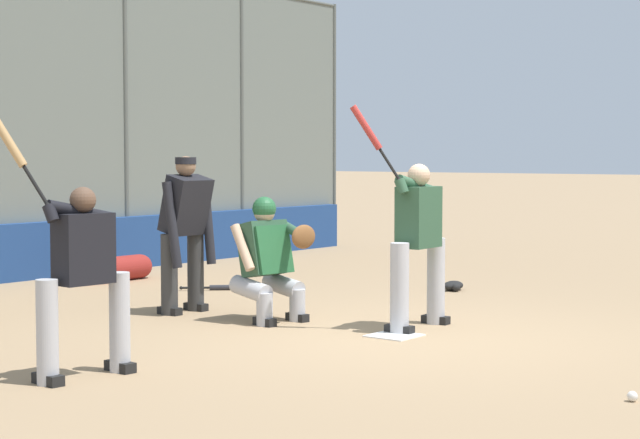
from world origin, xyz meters
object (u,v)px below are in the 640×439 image
object	(u,v)px
batter_at_plate	(418,239)
batter_on_deck	(82,274)
fielding_glove_on_dirt	(453,286)
umpire_home	(185,229)
spare_bat_near_backstop	(224,288)
equipment_bag_dugout_side	(117,269)
catcher_behind_plate	(269,257)
baseball_loose	(632,396)

from	to	relation	value
batter_at_plate	batter_on_deck	size ratio (longest dim) A/B	1.07
batter_at_plate	fielding_glove_on_dirt	bearing A→B (deg)	-159.28
batter_on_deck	umpire_home	bearing A→B (deg)	-143.21
spare_bat_near_backstop	fielding_glove_on_dirt	distance (m)	2.88
batter_at_plate	equipment_bag_dugout_side	size ratio (longest dim) A/B	1.84
catcher_behind_plate	batter_on_deck	distance (m)	3.05
batter_on_deck	baseball_loose	size ratio (longest dim) A/B	27.52
fielding_glove_on_dirt	spare_bat_near_backstop	bearing A→B (deg)	-53.11
umpire_home	batter_at_plate	bearing A→B (deg)	104.72
umpire_home	spare_bat_near_backstop	bearing A→B (deg)	-148.78
fielding_glove_on_dirt	umpire_home	bearing A→B (deg)	-21.05
batter_on_deck	equipment_bag_dugout_side	distance (m)	6.34
catcher_behind_plate	batter_on_deck	xyz separation A→B (m)	(2.97, 0.68, 0.13)
batter_on_deck	equipment_bag_dugout_side	bearing A→B (deg)	-128.58
fielding_glove_on_dirt	catcher_behind_plate	bearing A→B (deg)	-3.77
catcher_behind_plate	spare_bat_near_backstop	bearing A→B (deg)	-117.62
equipment_bag_dugout_side	batter_on_deck	bearing A→B (deg)	46.24
batter_on_deck	baseball_loose	world-z (taller)	batter_on_deck
catcher_behind_plate	equipment_bag_dugout_side	bearing A→B (deg)	-100.51
batter_at_plate	equipment_bag_dugout_side	world-z (taller)	batter_at_plate
batter_at_plate	umpire_home	bearing A→B (deg)	-78.77
fielding_glove_on_dirt	batter_on_deck	bearing A→B (deg)	4.19
fielding_glove_on_dirt	equipment_bag_dugout_side	distance (m)	4.52
catcher_behind_plate	baseball_loose	world-z (taller)	catcher_behind_plate
batter_at_plate	fielding_glove_on_dirt	distance (m)	3.11
batter_at_plate	umpire_home	xyz separation A→B (m)	(0.65, -2.52, 0.03)
spare_bat_near_backstop	fielding_glove_on_dirt	xyz separation A→B (m)	(-1.73, 2.30, 0.03)
spare_bat_near_backstop	baseball_loose	size ratio (longest dim) A/B	9.13
spare_bat_near_backstop	equipment_bag_dugout_side	bearing A→B (deg)	144.20
catcher_behind_plate	batter_on_deck	world-z (taller)	batter_on_deck
catcher_behind_plate	umpire_home	distance (m)	1.12
catcher_behind_plate	equipment_bag_dugout_side	xyz separation A→B (m)	(-1.39, -3.88, -0.49)
baseball_loose	catcher_behind_plate	bearing A→B (deg)	-105.35
catcher_behind_plate	spare_bat_near_backstop	xyz separation A→B (m)	(-1.56, -2.09, -0.63)
batter_at_plate	umpire_home	distance (m)	2.60
spare_bat_near_backstop	equipment_bag_dugout_side	world-z (taller)	equipment_bag_dugout_side
batter_on_deck	spare_bat_near_backstop	xyz separation A→B (m)	(-4.53, -2.76, -0.76)
batter_at_plate	fielding_glove_on_dirt	size ratio (longest dim) A/B	6.47
catcher_behind_plate	umpire_home	size ratio (longest dim) A/B	0.76
baseball_loose	batter_on_deck	bearing A→B (deg)	-63.44
spare_bat_near_backstop	equipment_bag_dugout_side	distance (m)	1.81
batter_at_plate	baseball_loose	bearing A→B (deg)	55.78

